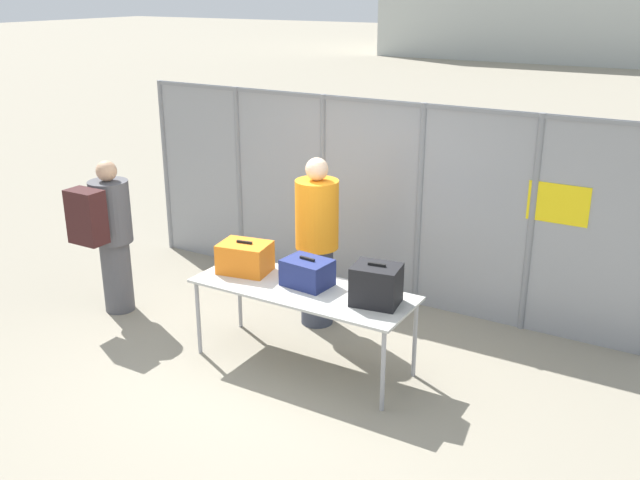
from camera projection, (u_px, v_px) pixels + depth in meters
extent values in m
plane|color=gray|center=(271.00, 366.00, 6.82)|extent=(120.00, 120.00, 0.00)
cylinder|color=gray|center=(166.00, 167.00, 9.54)|extent=(0.07, 0.07, 2.29)
cylinder|color=gray|center=(239.00, 179.00, 8.95)|extent=(0.07, 0.07, 2.29)
cylinder|color=gray|center=(323.00, 192.00, 8.37)|extent=(0.07, 0.07, 2.29)
cylinder|color=gray|center=(419.00, 208.00, 7.78)|extent=(0.07, 0.07, 2.29)
cylinder|color=gray|center=(531.00, 226.00, 7.20)|extent=(0.07, 0.07, 2.29)
cube|color=gray|center=(369.00, 200.00, 8.07)|extent=(6.10, 0.01, 2.29)
cube|color=gray|center=(372.00, 101.00, 7.70)|extent=(6.10, 0.04, 0.04)
cube|color=yellow|center=(558.00, 204.00, 6.98)|extent=(0.60, 0.01, 0.40)
cube|color=#B2B2AD|center=(303.00, 289.00, 6.60)|extent=(2.12, 0.79, 0.02)
cylinder|color=#99999E|center=(198.00, 318.00, 6.94)|extent=(0.04, 0.04, 0.77)
cylinder|color=#99999E|center=(383.00, 371.00, 5.99)|extent=(0.04, 0.04, 0.77)
cylinder|color=#99999E|center=(240.00, 293.00, 7.48)|extent=(0.04, 0.04, 0.77)
cylinder|color=#99999E|center=(415.00, 339.00, 6.53)|extent=(0.04, 0.04, 0.77)
cube|color=orange|center=(245.00, 257.00, 6.93)|extent=(0.53, 0.44, 0.29)
cube|color=black|center=(244.00, 242.00, 6.88)|extent=(0.16, 0.05, 0.02)
cube|color=navy|center=(307.00, 273.00, 6.62)|extent=(0.46, 0.36, 0.25)
cube|color=black|center=(307.00, 259.00, 6.58)|extent=(0.16, 0.04, 0.02)
cube|color=black|center=(376.00, 285.00, 6.22)|extent=(0.45, 0.39, 0.36)
cube|color=black|center=(377.00, 265.00, 6.16)|extent=(0.16, 0.05, 0.02)
cylinder|color=#4C4C51|center=(117.00, 276.00, 7.88)|extent=(0.32, 0.32, 0.81)
cylinder|color=#4C4C51|center=(111.00, 212.00, 7.63)|extent=(0.42, 0.42, 0.68)
sphere|color=tan|center=(106.00, 171.00, 7.48)|extent=(0.22, 0.22, 0.22)
cube|color=#381919|center=(87.00, 217.00, 7.35)|extent=(0.38, 0.23, 0.57)
cylinder|color=#383D4C|center=(317.00, 285.00, 7.57)|extent=(0.34, 0.34, 0.86)
cylinder|color=orange|center=(317.00, 214.00, 7.30)|extent=(0.45, 0.45, 0.72)
sphere|color=beige|center=(317.00, 169.00, 7.14)|extent=(0.23, 0.23, 0.23)
cube|color=#B2B2B7|center=(501.00, 243.00, 8.71)|extent=(3.33, 1.43, 0.57)
sphere|color=black|center=(432.00, 265.00, 8.40)|extent=(0.65, 0.65, 0.65)
sphere|color=black|center=(476.00, 229.00, 9.67)|extent=(0.65, 0.65, 0.65)
cylinder|color=#59595B|center=(341.00, 231.00, 9.86)|extent=(1.17, 0.06, 0.06)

